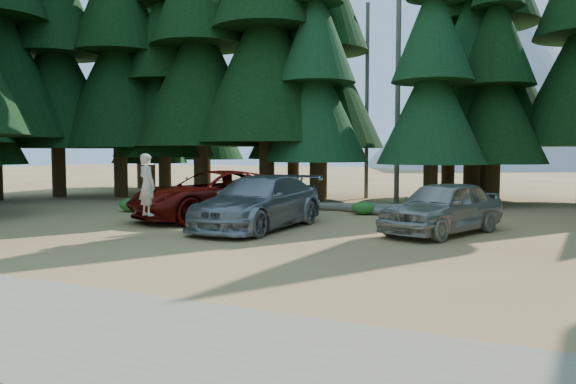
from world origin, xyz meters
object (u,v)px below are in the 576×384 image
silver_minivan_right (443,207)px  log_right (378,207)px  log_mid (362,210)px  log_left (247,206)px  silver_minivan_center (259,202)px  frisbee_player (147,184)px  red_pickup (215,195)px

silver_minivan_right → log_right: 6.35m
log_mid → log_left: bearing=-145.6°
log_mid → log_right: size_ratio=0.72×
silver_minivan_center → log_right: silver_minivan_center is taller
frisbee_player → log_mid: frisbee_player is taller
silver_minivan_center → log_left: silver_minivan_center is taller
silver_minivan_right → log_right: silver_minivan_right is taller
log_left → log_mid: 4.86m
log_mid → log_right: log_right is taller
log_left → log_mid: size_ratio=1.04×
red_pickup → log_mid: (4.15, 4.09, -0.72)m
frisbee_player → log_right: size_ratio=0.35×
silver_minivan_right → log_mid: silver_minivan_right is taller
silver_minivan_right → log_left: 9.45m
silver_minivan_center → log_right: size_ratio=1.13×
log_mid → frisbee_player: bearing=-85.6°
silver_minivan_right → log_mid: 5.80m
silver_minivan_center → frisbee_player: frisbee_player is taller
red_pickup → silver_minivan_center: 3.02m
log_left → silver_minivan_center: bearing=-63.1°
red_pickup → frisbee_player: frisbee_player is taller
log_right → silver_minivan_center: bearing=-120.4°
log_right → log_mid: bearing=-124.7°
log_mid → silver_minivan_center: bearing=-78.1°
silver_minivan_right → log_mid: size_ratio=1.26×
silver_minivan_center → silver_minivan_right: bearing=14.7°
log_left → log_right: bearing=10.5°
silver_minivan_center → frisbee_player: size_ratio=3.24×
frisbee_player → log_right: bearing=-92.4°
silver_minivan_center → log_mid: size_ratio=1.55×
frisbee_player → red_pickup: bearing=-62.0°
log_left → log_mid: log_mid is taller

